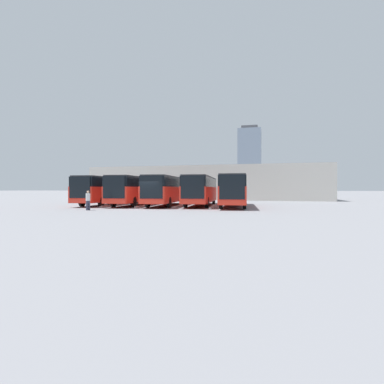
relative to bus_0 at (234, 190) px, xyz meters
name	(u,v)px	position (x,y,z in m)	size (l,w,h in m)	color
ground_plane	(146,209)	(7.29, 5.68, -1.77)	(600.00, 600.00, 0.00)	gray
bus_0	(234,190)	(0.00, 0.00, 0.00)	(3.57, 12.36, 3.15)	red
curb_divider_0	(213,207)	(1.82, 1.80, -1.69)	(0.24, 6.12, 0.15)	#B2B2AD
bus_1	(201,190)	(3.64, -0.88, 0.00)	(3.57, 12.36, 3.15)	red
curb_divider_1	(180,206)	(5.47, 0.92, -1.69)	(0.24, 6.12, 0.15)	#B2B2AD
bus_2	(167,190)	(7.29, -0.14, 0.00)	(3.57, 12.36, 3.15)	red
curb_divider_2	(145,205)	(9.11, 1.66, -1.69)	(0.24, 6.12, 0.15)	#B2B2AD
bus_3	(136,190)	(10.93, 0.03, 0.00)	(3.57, 12.36, 3.15)	red
curb_divider_3	(114,205)	(12.76, 1.83, -1.69)	(0.24, 6.12, 0.15)	#B2B2AD
bus_4	(107,190)	(14.58, 0.00, 0.00)	(3.57, 12.36, 3.15)	red
pedestrian	(88,200)	(11.44, 8.50, -0.87)	(0.46, 0.46, 1.67)	#38384C
station_building	(208,183)	(7.29, -22.78, 1.12)	(40.71, 16.18, 5.72)	beige
office_tower	(250,160)	(11.51, -204.16, 22.68)	(17.26, 17.26, 50.09)	#7F8EA3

